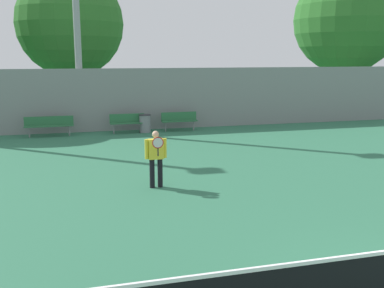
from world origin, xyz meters
TOP-DOWN VIEW (x-y plane):
  - tennis_player at (-2.70, 7.17)m, footprint 0.61×0.40m
  - bench_courtside_near at (0.17, 16.40)m, footprint 1.75×0.40m
  - bench_courtside_far at (-5.89, 16.40)m, footprint 2.15×0.40m
  - bench_adjacent_court at (-2.36, 16.40)m, footprint 1.63×0.40m
  - trash_bin at (-1.53, 16.35)m, footprint 0.56×0.56m
  - back_fence at (0.00, 17.18)m, footprint 26.57×0.06m
  - tree_green_broad at (12.16, 21.00)m, footprint 6.62×6.62m
  - tree_dark_dense at (-4.70, 23.70)m, footprint 6.30×6.30m

SIDE VIEW (x-z plane):
  - trash_bin at x=-1.53m, z-range 0.00..0.85m
  - bench_adjacent_court at x=-2.36m, z-range 0.12..1.01m
  - bench_courtside_near at x=0.17m, z-range 0.12..1.01m
  - bench_courtside_far at x=-5.89m, z-range 0.12..1.02m
  - tennis_player at x=-2.70m, z-range 0.11..1.70m
  - back_fence at x=0.00m, z-range 0.00..3.00m
  - tree_dark_dense at x=-4.70m, z-range 1.15..9.78m
  - tree_green_broad at x=12.16m, z-range 1.24..10.35m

